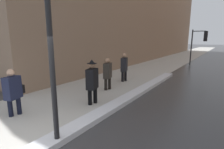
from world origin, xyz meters
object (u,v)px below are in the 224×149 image
Objects in this scene: pedestrian_trailing at (108,72)px; traffic_light_near at (201,40)px; pedestrian_nearside at (13,90)px; pedestrian_in_glasses at (124,66)px; pedestrian_in_fedora at (92,80)px; lamp_post at (50,36)px.

traffic_light_near is at bearing 149.71° from pedestrian_trailing.
pedestrian_nearside is 5.99m from pedestrian_in_glasses.
pedestrian_in_fedora is (1.44, 2.18, 0.08)m from pedestrian_nearside.
pedestrian_nearside is (-2.42, 0.30, -1.66)m from lamp_post.
traffic_light_near is at bearing 154.10° from pedestrian_in_fedora.
pedestrian_nearside is at bearing 173.00° from lamp_post.
traffic_light_near reaches higher than pedestrian_nearside.
pedestrian_in_fedora reaches higher than pedestrian_in_glasses.
pedestrian_in_fedora is 3.86m from pedestrian_in_glasses.
lamp_post is at bearing 3.78° from pedestrian_in_fedora.
traffic_light_near reaches higher than pedestrian_trailing.
traffic_light_near reaches higher than pedestrian_in_glasses.
pedestrian_in_glasses is (0.63, 5.95, 0.06)m from pedestrian_nearside.
pedestrian_trailing is at bearing -12.35° from pedestrian_in_glasses.
traffic_light_near is 1.91× the size of pedestrian_in_fedora.
pedestrian_trailing is (-0.62, 1.87, -0.07)m from pedestrian_in_fedora.
pedestrian_nearside is 0.94× the size of pedestrian_in_glasses.
pedestrian_in_fedora is at bearing 0.42° from pedestrian_trailing.
pedestrian_in_glasses is at bearing 174.13° from pedestrian_in_fedora.
pedestrian_trailing is at bearing -104.44° from traffic_light_near.
pedestrian_in_glasses is at bearing 105.97° from lamp_post.
lamp_post is at bearing 2.35° from pedestrian_trailing.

